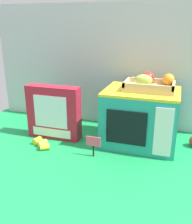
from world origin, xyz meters
TOP-DOWN VIEW (x-y plane):
  - ground_plane at (0.00, 0.00)m, footprint 1.70×1.70m
  - display_back_panel at (0.00, 0.28)m, footprint 1.61×0.03m
  - toy_microwave at (0.15, 0.05)m, footprint 0.36×0.29m
  - food_groups_crate at (0.19, 0.06)m, footprint 0.23×0.16m
  - cookie_set_box at (-0.30, -0.03)m, footprint 0.29×0.08m
  - price_sign at (-0.03, -0.16)m, footprint 0.07×0.01m
  - loose_toy_banana at (-0.31, -0.15)m, footprint 0.12×0.10m

SIDE VIEW (x-z plane):
  - ground_plane at x=0.00m, z-range 0.00..0.00m
  - loose_toy_banana at x=-0.31m, z-range 0.00..0.03m
  - price_sign at x=-0.03m, z-range 0.02..0.12m
  - toy_microwave at x=0.15m, z-range 0.00..0.28m
  - cookie_set_box at x=-0.30m, z-range 0.00..0.28m
  - food_groups_crate at x=0.19m, z-range 0.27..0.35m
  - display_back_panel at x=0.00m, z-range 0.00..0.70m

